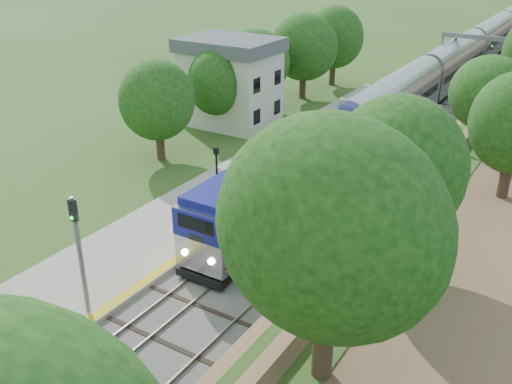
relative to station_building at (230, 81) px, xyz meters
The scene contains 11 objects.
ground 33.36m from the station_building, 64.99° to the right, with size 320.00×320.00×0.00m, color #2D4C19.
trackbed 34.24m from the station_building, 61.93° to the left, with size 9.50×170.00×0.28m.
platform 16.99m from the station_building, 57.86° to the right, with size 6.40×68.00×0.38m, color gray.
yellow_stripe 18.58m from the station_building, 50.24° to the right, with size 0.55×68.00×0.01m, color gold.
station_building is the anchor object (origin of this frame).
signal_gantry 29.94m from the station_building, 56.62° to the left, with size 8.40×0.38×6.20m.
trees_behind_platform 9.76m from the station_building, 73.13° to the right, with size 7.82×53.32×7.21m.
train 47.30m from the station_building, 72.77° to the left, with size 2.97×139.59×4.37m.
lamppost_far 19.53m from the station_building, 58.28° to the right, with size 0.43×0.43×4.35m.
signal_platform 30.47m from the station_building, 68.64° to the right, with size 0.35×0.28×5.96m.
signal_farside 20.56m from the station_building, 10.71° to the right, with size 0.31×0.25×5.68m.
Camera 1 is at (15.54, -12.96, 16.76)m, focal length 40.00 mm.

